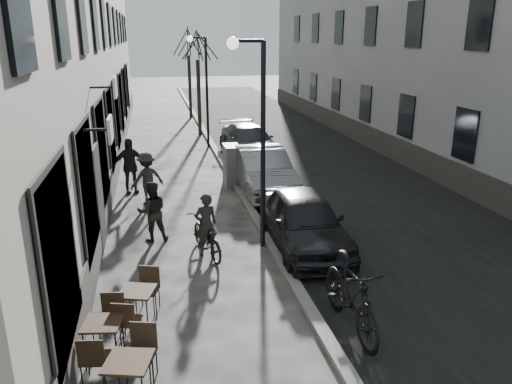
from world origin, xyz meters
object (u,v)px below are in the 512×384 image
object	(u,v)px
bicycle	(206,236)
car_mid	(262,170)
pedestrian_far	(130,166)
moped	(351,296)
tree_far	(188,42)
pedestrian_mid	(147,178)
bistro_set_a	(130,378)
bistro_set_c	(138,304)
streetlamp_far	(203,79)
car_near	(304,220)
tree_near	(197,44)
car_far	(249,141)
streetlamp_near	(256,123)
bistro_set_b	(104,337)
utility_cabinet	(232,165)
pedestrian_near	(152,212)

from	to	relation	value
bicycle	car_mid	bearing A→B (deg)	-130.79
pedestrian_far	moped	world-z (taller)	pedestrian_far
tree_far	pedestrian_mid	distance (m)	17.64
bistro_set_a	bistro_set_c	world-z (taller)	bistro_set_a
streetlamp_far	pedestrian_far	size ratio (longest dim) A/B	2.71
streetlamp_far	car_mid	xyz separation A→B (m)	(1.17, -7.43, -2.42)
tree_far	car_near	distance (m)	21.66
bistro_set_a	pedestrian_mid	world-z (taller)	pedestrian_mid
streetlamp_far	bistro_set_a	xyz separation A→B (m)	(-2.92, -17.20, -2.69)
moped	bicycle	bearing A→B (deg)	118.18
tree_near	tree_far	distance (m)	6.00
car_far	moped	size ratio (longest dim) A/B	2.04
tree_far	bistro_set_a	world-z (taller)	tree_far
streetlamp_near	streetlamp_far	size ratio (longest dim) A/B	1.00
streetlamp_near	pedestrian_mid	bearing A→B (deg)	123.62
streetlamp_near	bistro_set_b	distance (m)	5.93
car_mid	streetlamp_far	bearing A→B (deg)	97.56
streetlamp_near	pedestrian_mid	size ratio (longest dim) A/B	3.06
utility_cabinet	bicycle	bearing A→B (deg)	-105.68
streetlamp_far	moped	xyz separation A→B (m)	(0.90, -16.00, -2.47)
streetlamp_near	car_far	world-z (taller)	streetlamp_near
bistro_set_a	car_near	world-z (taller)	car_near
bistro_set_a	bicycle	world-z (taller)	bicycle
streetlamp_far	car_near	distance (m)	12.57
pedestrian_near	pedestrian_mid	xyz separation A→B (m)	(-0.13, 3.05, 0.04)
moped	bistro_set_c	bearing A→B (deg)	164.87
tree_near	pedestrian_far	xyz separation A→B (m)	(-3.30, -9.72, -3.73)
streetlamp_far	bistro_set_b	distance (m)	16.63
tree_far	utility_cabinet	xyz separation A→B (m)	(0.20, -15.48, -3.95)
streetlamp_far	bistro_set_c	world-z (taller)	streetlamp_far
bistro_set_c	car_near	size ratio (longest dim) A/B	0.37
utility_cabinet	bicycle	xyz separation A→B (m)	(-1.55, -5.75, -0.24)
utility_cabinet	car_near	xyz separation A→B (m)	(0.90, -5.79, -0.01)
bistro_set_b	pedestrian_mid	world-z (taller)	pedestrian_mid
tree_far	car_mid	world-z (taller)	tree_far
moped	bistro_set_b	bearing A→B (deg)	178.95
tree_near	pedestrian_near	size ratio (longest dim) A/B	3.60
pedestrian_near	pedestrian_far	xyz separation A→B (m)	(-0.70, 4.34, 0.15)
pedestrian_near	car_mid	distance (m)	5.18
bistro_set_c	moped	bearing A→B (deg)	4.48
tree_near	car_far	world-z (taller)	tree_near
streetlamp_near	car_far	xyz separation A→B (m)	(1.70, 9.65, -2.48)
bicycle	bistro_set_a	bearing A→B (deg)	57.95
tree_near	bistro_set_b	distance (m)	19.81
tree_far	bistro_set_c	size ratio (longest dim) A/B	3.74
tree_far	bicycle	distance (m)	21.68
tree_far	pedestrian_far	xyz separation A→B (m)	(-3.30, -15.72, -3.73)
streetlamp_near	bistro_set_b	bearing A→B (deg)	-129.73
streetlamp_near	tree_near	size ratio (longest dim) A/B	0.89
utility_cabinet	pedestrian_near	world-z (taller)	pedestrian_near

